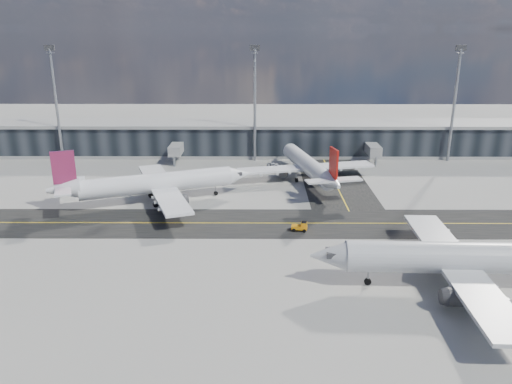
% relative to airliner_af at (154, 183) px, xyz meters
% --- Properties ---
extents(ground, '(300.00, 300.00, 0.00)m').
position_rel_airliner_af_xyz_m(ground, '(19.41, -15.07, -3.86)').
color(ground, gray).
rests_on(ground, ground).
extents(taxiway_lanes, '(180.00, 63.00, 0.03)m').
position_rel_airliner_af_xyz_m(taxiway_lanes, '(23.33, -4.33, -3.85)').
color(taxiway_lanes, black).
rests_on(taxiway_lanes, ground).
extents(terminal_concourse, '(152.00, 19.80, 8.80)m').
position_rel_airliner_af_xyz_m(terminal_concourse, '(19.45, 39.86, 0.23)').
color(terminal_concourse, black).
rests_on(terminal_concourse, ground).
extents(floodlight_masts, '(102.50, 0.70, 28.90)m').
position_rel_airliner_af_xyz_m(floodlight_masts, '(19.41, 32.93, 11.75)').
color(floodlight_masts, gray).
rests_on(floodlight_masts, ground).
extents(airliner_af, '(38.18, 33.00, 11.69)m').
position_rel_airliner_af_xyz_m(airliner_af, '(0.00, 0.00, 0.00)').
color(airliner_af, white).
rests_on(airliner_af, ground).
extents(airliner_redtail, '(31.48, 36.65, 10.93)m').
position_rel_airliner_af_xyz_m(airliner_redtail, '(31.46, 14.51, -0.25)').
color(airliner_redtail, white).
rests_on(airliner_redtail, ground).
extents(airliner_near, '(41.75, 35.54, 12.39)m').
position_rel_airliner_af_xyz_m(airliner_near, '(48.12, -33.65, 0.23)').
color(airliner_near, '#B9BBBE').
rests_on(airliner_near, ground).
extents(baggage_tug, '(2.81, 1.73, 1.65)m').
position_rel_airliner_af_xyz_m(baggage_tug, '(27.54, -14.64, -3.03)').
color(baggage_tug, '#FF980D').
rests_on(baggage_tug, ground).
extents(service_van, '(3.67, 6.46, 1.70)m').
position_rel_airliner_af_xyz_m(service_van, '(24.13, 23.08, -3.01)').
color(service_van, white).
rests_on(service_van, ground).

